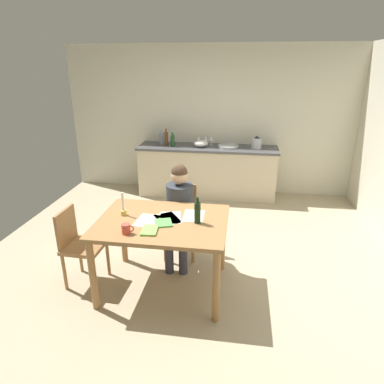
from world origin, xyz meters
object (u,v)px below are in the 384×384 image
at_px(wine_glass_near_sink, 211,139).
at_px(wine_glass_back_left, 198,139).
at_px(chair_at_table, 181,216).
at_px(bottle_vinegar, 166,139).
at_px(mixing_bowl, 201,143).
at_px(wine_glass_by_kettle, 205,139).
at_px(dining_table, 162,230).
at_px(book_cookery, 150,230).
at_px(bottle_wine_red, 173,141).
at_px(book_magazine, 163,223).
at_px(sink_unit, 228,146).
at_px(stovetop_kettle, 257,143).
at_px(wine_bottle_on_table, 197,212).
at_px(person_seated, 179,208).
at_px(candlestick, 123,209).
at_px(bottle_oil, 162,138).
at_px(coffee_mug, 126,229).
at_px(chair_side_empty, 79,243).

distance_m(wine_glass_near_sink, wine_glass_back_left, 0.23).
height_order(chair_at_table, bottle_vinegar, bottle_vinegar).
distance_m(mixing_bowl, wine_glass_by_kettle, 0.18).
bearing_deg(dining_table, chair_at_table, 85.55).
xyz_separation_m(wine_glass_near_sink, wine_glass_back_left, (-0.23, 0.00, 0.00)).
relative_size(chair_at_table, mixing_bowl, 3.49).
height_order(book_cookery, bottle_wine_red, bottle_wine_red).
height_order(book_magazine, sink_unit, sink_unit).
distance_m(bottle_wine_red, stovetop_kettle, 1.46).
xyz_separation_m(bottle_vinegar, wine_glass_back_left, (0.55, 0.19, -0.02)).
distance_m(sink_unit, mixing_bowl, 0.48).
bearing_deg(wine_bottle_on_table, person_seated, 116.64).
bearing_deg(dining_table, sink_unit, 79.47).
height_order(person_seated, sink_unit, person_seated).
xyz_separation_m(book_magazine, wine_bottle_on_table, (0.33, 0.07, 0.11)).
bearing_deg(book_cookery, wine_glass_back_left, 84.23).
bearing_deg(chair_at_table, candlestick, -125.73).
distance_m(bottle_vinegar, wine_glass_back_left, 0.58).
height_order(chair_at_table, book_magazine, chair_at_table).
distance_m(book_cookery, sink_unit, 3.11).
bearing_deg(dining_table, book_cookery, -104.46).
bearing_deg(wine_glass_back_left, person_seated, -87.93).
relative_size(bottle_vinegar, wine_glass_back_left, 1.98).
distance_m(bottle_oil, bottle_vinegar, 0.17).
xyz_separation_m(coffee_mug, book_cookery, (0.20, 0.08, -0.04)).
bearing_deg(coffee_mug, person_seated, 70.25).
relative_size(book_magazine, bottle_oil, 0.75).
bearing_deg(person_seated, wine_glass_near_sink, 86.49).
relative_size(bottle_wine_red, wine_glass_near_sink, 1.61).
relative_size(bottle_wine_red, wine_glass_by_kettle, 1.61).
relative_size(stovetop_kettle, wine_glass_near_sink, 1.43).
bearing_deg(bottle_oil, person_seated, -72.06).
bearing_deg(wine_bottle_on_table, bottle_wine_red, 106.45).
bearing_deg(bottle_wine_red, chair_at_table, -75.79).
bearing_deg(wine_glass_by_kettle, book_cookery, -93.00).
xyz_separation_m(book_cookery, sink_unit, (0.58, 3.05, 0.11)).
relative_size(wine_bottle_on_table, bottle_vinegar, 0.89).
xyz_separation_m(wine_bottle_on_table, bottle_oil, (-1.04, 2.90, 0.09)).
relative_size(bottle_vinegar, bottle_wine_red, 1.23).
relative_size(chair_side_empty, wine_glass_back_left, 5.57).
bearing_deg(bottle_wine_red, bottle_oil, 146.12).
distance_m(dining_table, stovetop_kettle, 3.00).
bearing_deg(sink_unit, mixing_bowl, -178.32).
distance_m(book_magazine, mixing_bowl, 2.87).
xyz_separation_m(bottle_oil, wine_glass_by_kettle, (0.79, 0.06, 0.00)).
relative_size(coffee_mug, candlestick, 0.47).
xyz_separation_m(mixing_bowl, wine_glass_by_kettle, (0.06, 0.16, 0.05)).
height_order(person_seated, wine_bottle_on_table, person_seated).
height_order(dining_table, book_magazine, book_magazine).
height_order(coffee_mug, wine_bottle_on_table, wine_bottle_on_table).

